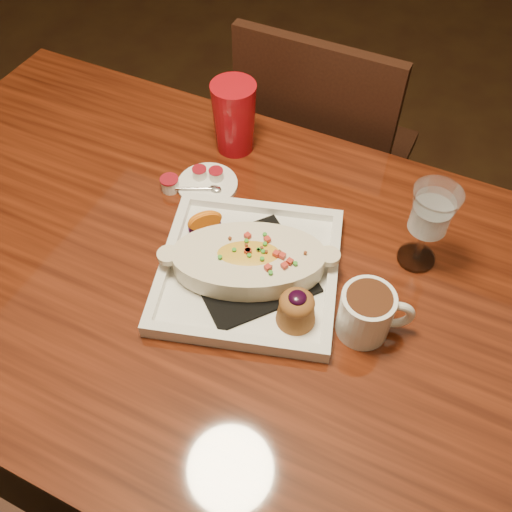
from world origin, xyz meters
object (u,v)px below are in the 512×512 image
at_px(coffee_mug, 368,312).
at_px(red_tumbler, 234,117).
at_px(chair_far, 322,159).
at_px(saucer, 207,183).
at_px(plate, 251,266).
at_px(table, 212,298).
at_px(goblet, 431,215).

distance_m(coffee_mug, red_tumbler, 0.52).
distance_m(chair_far, saucer, 0.52).
bearing_deg(plate, table, 175.77).
bearing_deg(saucer, chair_far, 76.28).
bearing_deg(goblet, plate, -146.67).
distance_m(coffee_mug, saucer, 0.45).
relative_size(coffee_mug, saucer, 0.98).
distance_m(plate, red_tumbler, 0.36).
xyz_separation_m(table, chair_far, (-0.00, 0.63, -0.15)).
bearing_deg(coffee_mug, red_tumbler, 119.25).
height_order(plate, coffee_mug, coffee_mug).
distance_m(plate, goblet, 0.32).
relative_size(chair_far, plate, 2.34).
relative_size(chair_far, red_tumbler, 5.84).
distance_m(goblet, red_tumbler, 0.47).
xyz_separation_m(coffee_mug, goblet, (0.04, 0.19, 0.07)).
relative_size(plate, red_tumbler, 2.49).
distance_m(chair_far, plate, 0.68).
xyz_separation_m(chair_far, saucer, (-0.11, -0.44, 0.25)).
distance_m(saucer, red_tumbler, 0.15).
relative_size(table, goblet, 8.50).
distance_m(plate, coffee_mug, 0.22).
relative_size(table, coffee_mug, 12.17).
height_order(plate, goblet, goblet).
bearing_deg(table, coffee_mug, 0.35).
height_order(plate, red_tumbler, red_tumbler).
bearing_deg(coffee_mug, goblet, 55.69).
xyz_separation_m(coffee_mug, red_tumbler, (-0.41, 0.32, 0.03)).
relative_size(table, chair_far, 1.61).
xyz_separation_m(table, plate, (0.08, 0.02, 0.13)).
relative_size(table, saucer, 11.92).
distance_m(goblet, saucer, 0.46).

